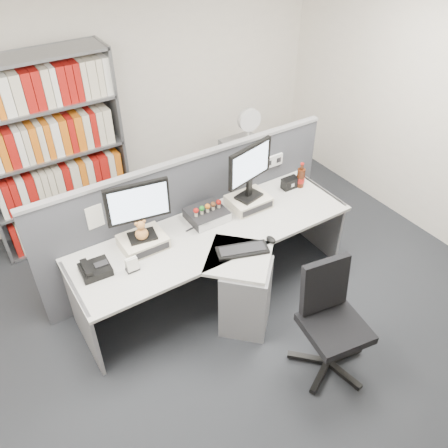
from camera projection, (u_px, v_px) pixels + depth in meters
ground at (264, 346)px, 4.07m from camera, size 5.50×5.50×0.00m
room_shell at (279, 169)px, 2.96m from camera, size 5.04×5.54×2.72m
partition at (191, 214)px, 4.49m from camera, size 3.00×0.08×1.27m
desk at (227, 268)px, 4.18m from camera, size 2.60×1.20×0.72m
monitor_riser_left at (143, 242)px, 3.98m from camera, size 0.38×0.31×0.10m
monitor_riser_right at (249, 201)px, 4.44m from camera, size 0.38×0.31×0.10m
monitor_left at (138, 207)px, 3.75m from camera, size 0.52×0.20×0.53m
monitor_right at (250, 168)px, 4.21m from camera, size 0.53×0.22×0.54m
desktop_pc at (207, 215)px, 4.28m from camera, size 0.35×0.31×0.09m
figurines at (208, 207)px, 4.21m from camera, size 0.29×0.05×0.09m
keyboard at (242, 250)px, 3.95m from camera, size 0.47×0.30×0.03m
mouse at (271, 240)px, 4.05m from camera, size 0.07×0.11×0.04m
desk_phone at (95, 269)px, 3.73m from camera, size 0.25×0.23×0.10m
desk_calendar at (132, 265)px, 3.74m from camera, size 0.11×0.08×0.13m
plush_toy at (141, 231)px, 3.88m from camera, size 0.11×0.11×0.19m
speaker at (290, 183)px, 4.68m from camera, size 0.17×0.09×0.11m
cola_bottle at (301, 178)px, 4.68m from camera, size 0.08×0.08×0.27m
shelving_unit at (53, 157)px, 4.70m from camera, size 1.41×0.40×2.00m
filing_cabinet at (247, 171)px, 5.68m from camera, size 0.45×0.61×0.70m
desk_fan at (249, 123)px, 5.29m from camera, size 0.27×0.16×0.45m
office_chair at (330, 317)px, 3.65m from camera, size 0.64×0.64×0.97m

